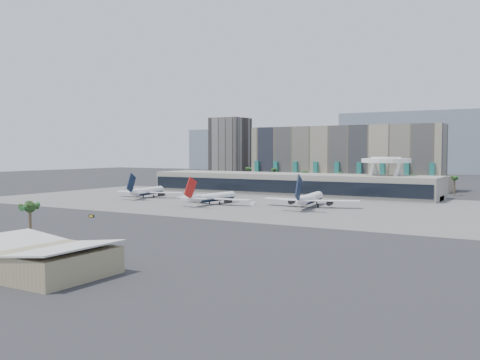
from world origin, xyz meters
The scene contains 16 objects.
ground centered at (0.00, 0.00, 0.00)m, with size 900.00×900.00×0.00m, color #232326.
apron_pad centered at (0.00, 55.00, 0.03)m, with size 260.00×130.00×0.06m, color #5B5B59.
mountain_ridge centered at (27.88, 470.00, 29.89)m, with size 680.00×60.00×70.00m.
hotel centered at (10.00, 174.41, 16.81)m, with size 140.00×30.00×42.00m.
office_tower centered at (-95.00, 200.00, 22.94)m, with size 30.00×30.00×52.00m.
terminal centered at (0.00, 109.84, 6.52)m, with size 170.00×32.50×14.50m.
saucer_structure centered at (55.00, 116.00, 18.45)m, with size 26.00×26.00×21.89m.
palm_row centered at (7.00, 145.00, 10.50)m, with size 157.80×2.80×13.10m.
hangar_right centered at (42.00, -100.00, 2.95)m, with size 30.55×20.60×6.89m.
airliner_left centered at (-55.43, 50.04, 3.53)m, with size 38.63×40.14×14.00m.
airliner_centre centered at (-4.58, 37.26, 3.47)m, with size 38.56×39.82×13.74m.
airliner_right centered at (39.74, 47.76, 3.95)m, with size 43.54×45.14×15.66m.
service_vehicle_a centered at (-28.61, 48.39, 1.26)m, with size 5.15×2.52×2.52m, color silver.
service_vehicle_b centered at (14.03, 42.48, 0.77)m, with size 2.98×1.70×1.53m, color white.
taxiway_sign centered at (-17.39, -27.35, 0.52)m, with size 2.32×0.79×1.05m.
near_palm_b centered at (22.87, -86.18, 9.97)m, with size 6.00×6.00×12.82m.
Camera 1 is at (132.89, -172.04, 25.04)m, focal length 40.00 mm.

